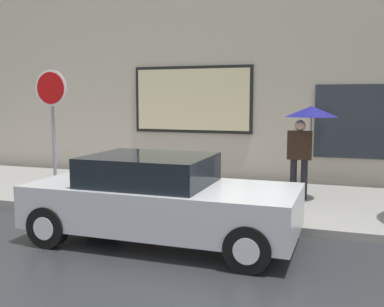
% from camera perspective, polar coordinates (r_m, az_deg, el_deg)
% --- Properties ---
extents(ground_plane, '(60.00, 60.00, 0.00)m').
position_cam_1_polar(ground_plane, '(6.99, 4.29, -11.92)').
color(ground_plane, '#282B2D').
extents(sidewalk, '(20.00, 4.00, 0.15)m').
position_cam_1_polar(sidewalk, '(9.79, 8.85, -6.01)').
color(sidewalk, gray).
rests_on(sidewalk, ground).
extents(building_facade, '(20.00, 0.67, 7.00)m').
position_cam_1_polar(building_facade, '(12.08, 11.28, 12.65)').
color(building_facade, '#B2A893').
rests_on(building_facade, ground).
extents(parked_car, '(4.19, 1.87, 1.37)m').
position_cam_1_polar(parked_car, '(7.16, -4.08, -5.80)').
color(parked_car, '#B7BABF').
rests_on(parked_car, ground).
extents(fire_hydrant, '(0.30, 0.44, 0.77)m').
position_cam_1_polar(fire_hydrant, '(9.36, -5.93, -3.75)').
color(fire_hydrant, red).
rests_on(fire_hydrant, sidewalk).
extents(pedestrian_with_umbrella, '(1.07, 1.07, 1.96)m').
position_cam_1_polar(pedestrian_with_umbrella, '(9.65, 14.39, 3.58)').
color(pedestrian_with_umbrella, black).
rests_on(pedestrian_with_umbrella, sidewalk).
extents(stop_sign, '(0.76, 0.10, 2.70)m').
position_cam_1_polar(stop_sign, '(9.96, -17.23, 5.50)').
color(stop_sign, gray).
rests_on(stop_sign, sidewalk).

